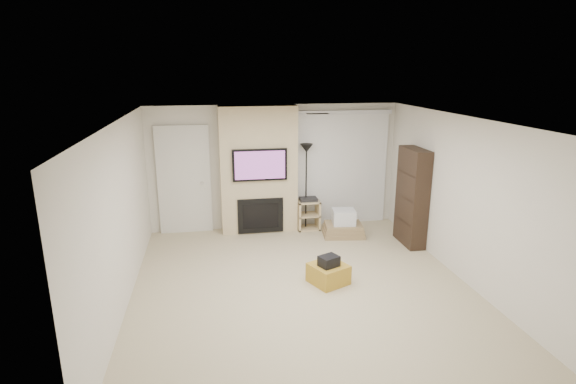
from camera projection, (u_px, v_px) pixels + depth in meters
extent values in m
cube|color=#C3B38C|center=(302.00, 286.00, 6.79)|extent=(5.00, 5.50, 0.00)
cube|color=white|center=(303.00, 120.00, 6.12)|extent=(5.00, 5.50, 0.00)
cube|color=silver|center=(275.00, 167.00, 9.07)|extent=(5.00, 0.00, 2.50)
cube|color=silver|center=(368.00, 302.00, 3.85)|extent=(5.00, 0.00, 2.50)
cube|color=silver|center=(121.00, 217.00, 6.04)|extent=(0.00, 5.50, 2.50)
cube|color=silver|center=(462.00, 199.00, 6.87)|extent=(0.00, 5.50, 2.50)
cube|color=silver|center=(318.00, 114.00, 6.95)|extent=(0.35, 0.18, 0.01)
cube|color=#B38A29|center=(328.00, 274.00, 6.86)|extent=(0.66, 0.66, 0.30)
cube|color=black|center=(329.00, 261.00, 6.75)|extent=(0.35, 0.32, 0.16)
cube|color=#D0BB8D|center=(259.00, 170.00, 8.82)|extent=(1.50, 0.40, 2.50)
cube|color=black|center=(260.00, 165.00, 8.56)|extent=(1.05, 0.06, 0.62)
cube|color=#6D346E|center=(260.00, 165.00, 8.53)|extent=(0.96, 0.00, 0.54)
cube|color=black|center=(261.00, 216.00, 8.85)|extent=(0.90, 0.04, 0.70)
cube|color=black|center=(261.00, 216.00, 8.83)|extent=(0.70, 0.02, 0.50)
cube|color=silver|center=(184.00, 180.00, 8.78)|extent=(1.02, 0.08, 2.14)
cube|color=beige|center=(184.00, 182.00, 8.80)|extent=(0.90, 0.05, 2.05)
cylinder|color=silver|center=(202.00, 183.00, 8.81)|extent=(0.07, 0.06, 0.07)
cube|color=silver|center=(344.00, 112.00, 8.95)|extent=(1.98, 0.10, 0.08)
cube|color=white|center=(342.00, 170.00, 9.28)|extent=(1.90, 0.03, 2.29)
cylinder|color=black|center=(306.00, 227.00, 9.26)|extent=(0.26, 0.26, 0.03)
cylinder|color=black|center=(306.00, 189.00, 9.04)|extent=(0.03, 0.03, 1.63)
cone|color=black|center=(307.00, 148.00, 8.82)|extent=(0.26, 0.26, 0.17)
cube|color=#D4BA85|center=(298.00, 215.00, 9.10)|extent=(0.04, 0.38, 0.60)
cube|color=#D4BA85|center=(318.00, 214.00, 9.17)|extent=(0.04, 0.38, 0.60)
cube|color=#D4BA85|center=(308.00, 228.00, 9.21)|extent=(0.45, 0.38, 0.03)
cube|color=#D4BA85|center=(308.00, 215.00, 9.14)|extent=(0.45, 0.38, 0.03)
cube|color=#D4BA85|center=(308.00, 201.00, 9.06)|extent=(0.45, 0.38, 0.03)
cube|color=black|center=(308.00, 199.00, 9.05)|extent=(0.35, 0.25, 0.06)
cube|color=#997F56|center=(343.00, 233.00, 8.84)|extent=(0.85, 0.69, 0.09)
cube|color=#997F56|center=(343.00, 229.00, 8.82)|extent=(0.81, 0.65, 0.08)
cube|color=#997F56|center=(343.00, 226.00, 8.80)|extent=(0.77, 0.60, 0.08)
cube|color=silver|center=(344.00, 217.00, 8.75)|extent=(0.48, 0.44, 0.29)
cube|color=black|center=(412.00, 197.00, 8.23)|extent=(0.30, 0.80, 1.80)
cube|color=black|center=(409.00, 220.00, 8.34)|extent=(0.26, 0.72, 0.02)
cube|color=black|center=(411.00, 197.00, 8.22)|extent=(0.26, 0.72, 0.02)
cube|color=black|center=(413.00, 173.00, 8.10)|extent=(0.26, 0.72, 0.02)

